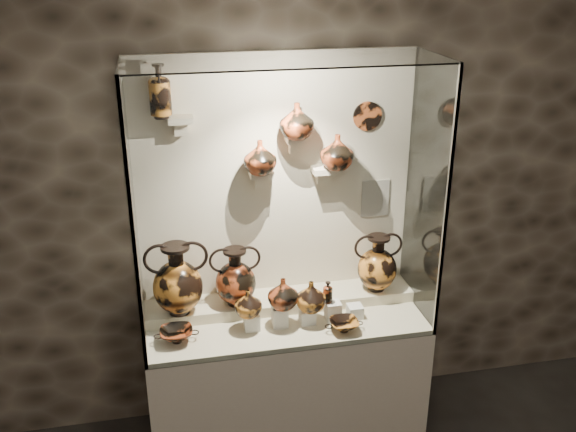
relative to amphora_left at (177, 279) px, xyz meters
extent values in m
cube|color=#2D241C|center=(0.63, 0.21, 0.48)|extent=(5.00, 0.02, 3.20)
cube|color=beige|center=(0.63, -0.11, -0.72)|extent=(1.70, 0.60, 0.80)
cube|color=beige|center=(0.63, -0.11, -0.31)|extent=(1.68, 0.58, 0.03)
cube|color=beige|center=(0.63, 0.06, -0.27)|extent=(1.70, 0.25, 0.10)
cube|color=beige|center=(0.63, 0.20, 0.48)|extent=(1.70, 0.03, 1.60)
cube|color=white|center=(0.63, -0.41, 0.48)|extent=(1.70, 0.01, 1.60)
cube|color=white|center=(-0.21, -0.11, 0.48)|extent=(0.01, 0.60, 1.60)
cube|color=white|center=(1.48, -0.11, 0.48)|extent=(0.01, 0.60, 1.60)
cube|color=white|center=(0.63, -0.11, 1.27)|extent=(1.70, 0.60, 0.01)
cube|color=gray|center=(-0.21, -0.40, 0.48)|extent=(0.02, 0.02, 1.60)
cube|color=gray|center=(1.47, -0.40, 0.48)|extent=(0.02, 0.02, 1.60)
cube|color=silver|center=(0.41, -0.16, -0.24)|extent=(0.09, 0.09, 0.10)
cube|color=silver|center=(0.58, -0.16, -0.23)|extent=(0.09, 0.09, 0.13)
cube|color=silver|center=(0.75, -0.16, -0.25)|extent=(0.09, 0.09, 0.09)
cube|color=silver|center=(0.91, -0.16, -0.23)|extent=(0.09, 0.09, 0.12)
cube|color=silver|center=(1.05, -0.16, -0.25)|extent=(0.09, 0.09, 0.08)
cube|color=beige|center=(0.08, 0.13, 0.93)|extent=(0.14, 0.12, 0.04)
cube|color=beige|center=(0.53, 0.13, 0.58)|extent=(0.14, 0.12, 0.04)
cube|color=beige|center=(0.73, 0.13, 0.78)|extent=(0.10, 0.12, 0.04)
cube|color=beige|center=(0.91, 0.13, 0.58)|extent=(0.14, 0.12, 0.04)
imported|color=orange|center=(0.39, -0.18, -0.11)|extent=(0.19, 0.19, 0.17)
imported|color=#93391A|center=(0.60, -0.18, -0.07)|extent=(0.22, 0.22, 0.19)
imported|color=orange|center=(0.77, -0.17, -0.11)|extent=(0.22, 0.22, 0.19)
imported|color=#93391A|center=(0.52, 0.08, 0.69)|extent=(0.22, 0.22, 0.20)
imported|color=#93391A|center=(0.74, 0.08, 0.90)|extent=(0.25, 0.25, 0.21)
imported|color=#93391A|center=(0.98, 0.08, 0.70)|extent=(0.23, 0.23, 0.21)
cylinder|color=#BE5425|center=(1.19, 0.18, 0.88)|extent=(0.18, 0.02, 0.18)
cube|color=beige|center=(1.27, 0.18, 0.34)|extent=(0.18, 0.01, 0.24)
camera|label=1|loc=(-0.05, -3.41, 1.80)|focal=40.00mm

